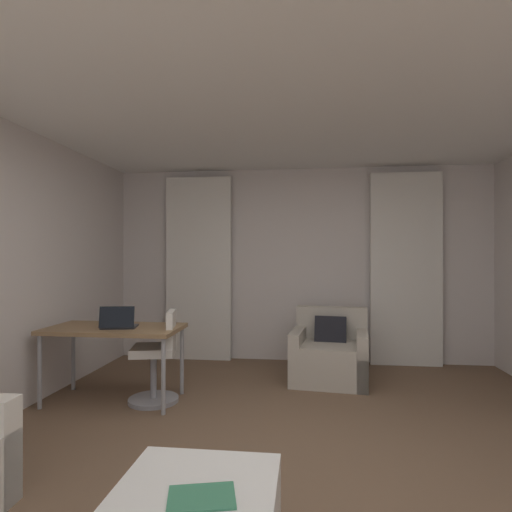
% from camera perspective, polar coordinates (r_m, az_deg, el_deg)
% --- Properties ---
extents(ground_plane, '(12.00, 12.00, 0.00)m').
position_cam_1_polar(ground_plane, '(3.05, 5.07, -27.62)').
color(ground_plane, brown).
extents(wall_window, '(5.12, 0.06, 2.60)m').
position_cam_1_polar(wall_window, '(5.73, 5.93, -1.17)').
color(wall_window, silver).
rests_on(wall_window, ground).
extents(ceiling, '(5.12, 6.12, 0.06)m').
position_cam_1_polar(ceiling, '(2.96, 5.06, 24.25)').
color(ceiling, white).
rests_on(ceiling, wall_left).
extents(curtain_left_panel, '(0.90, 0.06, 2.50)m').
position_cam_1_polar(curtain_left_panel, '(5.79, -7.83, -1.65)').
color(curtain_left_panel, silver).
rests_on(curtain_left_panel, ground).
extents(curtain_right_panel, '(0.90, 0.06, 2.50)m').
position_cam_1_polar(curtain_right_panel, '(5.75, 19.75, -1.66)').
color(curtain_right_panel, silver).
rests_on(curtain_right_panel, ground).
extents(armchair, '(0.92, 0.88, 0.80)m').
position_cam_1_polar(armchair, '(4.95, 10.06, -13.23)').
color(armchair, '#B2A899').
rests_on(armchair, ground).
extents(desk, '(1.28, 0.67, 0.72)m').
position_cam_1_polar(desk, '(4.37, -18.73, -9.92)').
color(desk, olive).
rests_on(desk, ground).
extents(desk_chair, '(0.48, 0.48, 0.88)m').
position_cam_1_polar(desk_chair, '(4.29, -13.25, -13.79)').
color(desk_chair, gray).
rests_on(desk_chair, ground).
extents(laptop, '(0.36, 0.31, 0.22)m').
position_cam_1_polar(laptop, '(4.25, -18.22, -8.74)').
color(laptop, '#2D2D33').
rests_on(laptop, desk).
extents(magazine_open, '(0.32, 0.26, 0.01)m').
position_cam_1_polar(magazine_open, '(2.03, -7.43, -29.81)').
color(magazine_open, '#387F5B').
rests_on(magazine_open, coffee_table).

